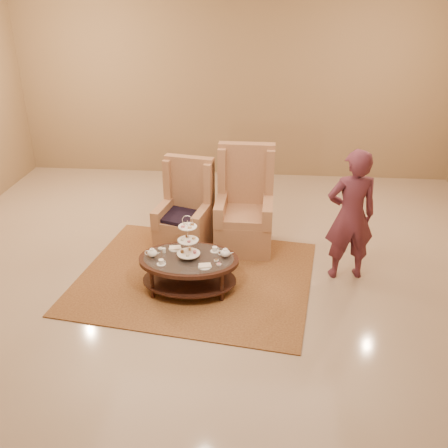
# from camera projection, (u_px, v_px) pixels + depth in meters

# --- Properties ---
(ground) EXTENTS (8.00, 8.00, 0.00)m
(ground) POSITION_uv_depth(u_px,v_px,m) (212.00, 286.00, 6.13)
(ground) COLOR tan
(ground) RESTS_ON ground
(ceiling) EXTENTS (8.00, 8.00, 0.02)m
(ceiling) POSITION_uv_depth(u_px,v_px,m) (212.00, 286.00, 6.13)
(ceiling) COLOR silver
(ceiling) RESTS_ON ground
(wall_back) EXTENTS (8.00, 0.04, 3.50)m
(wall_back) POSITION_uv_depth(u_px,v_px,m) (235.00, 81.00, 8.94)
(wall_back) COLOR #947650
(wall_back) RESTS_ON ground
(rug) EXTENTS (3.16, 2.76, 0.02)m
(rug) POSITION_uv_depth(u_px,v_px,m) (195.00, 277.00, 6.31)
(rug) COLOR olive
(rug) RESTS_ON ground
(tea_table) EXTENTS (1.19, 0.83, 0.99)m
(tea_table) POSITION_uv_depth(u_px,v_px,m) (189.00, 264.00, 5.91)
(tea_table) COLOR black
(tea_table) RESTS_ON ground
(armchair_left) EXTENTS (0.80, 0.82, 1.26)m
(armchair_left) POSITION_uv_depth(u_px,v_px,m) (186.00, 219.00, 6.87)
(armchair_left) COLOR #AC7651
(armchair_left) RESTS_ON ground
(armchair_right) EXTENTS (0.77, 0.80, 1.42)m
(armchair_right) POSITION_uv_depth(u_px,v_px,m) (245.00, 214.00, 6.90)
(armchair_right) COLOR #AC7651
(armchair_right) RESTS_ON ground
(person) EXTENTS (0.66, 0.49, 1.67)m
(person) POSITION_uv_depth(u_px,v_px,m) (351.00, 216.00, 5.99)
(person) COLOR #572533
(person) RESTS_ON ground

